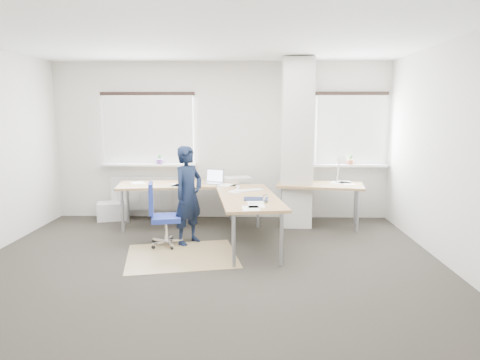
{
  "coord_description": "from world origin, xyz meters",
  "views": [
    {
      "loc": [
        0.54,
        -5.2,
        1.9
      ],
      "look_at": [
        0.38,
        0.9,
        0.94
      ],
      "focal_mm": 32.0,
      "sensor_mm": 36.0,
      "label": 1
    }
  ],
  "objects_px": {
    "task_chair": "(164,228)",
    "desk_main": "(214,191)",
    "person": "(188,195)",
    "desk_side": "(320,186)"
  },
  "relations": [
    {
      "from": "task_chair",
      "to": "desk_main",
      "type": "bearing_deg",
      "value": 31.66
    },
    {
      "from": "task_chair",
      "to": "person",
      "type": "distance_m",
      "value": 0.59
    },
    {
      "from": "desk_main",
      "to": "desk_side",
      "type": "height_order",
      "value": "desk_side"
    },
    {
      "from": "task_chair",
      "to": "person",
      "type": "relative_size",
      "value": 0.65
    },
    {
      "from": "person",
      "to": "desk_main",
      "type": "bearing_deg",
      "value": 0.58
    },
    {
      "from": "desk_main",
      "to": "person",
      "type": "bearing_deg",
      "value": -132.73
    },
    {
      "from": "desk_side",
      "to": "person",
      "type": "xyz_separation_m",
      "value": [
        -2.07,
        -1.0,
        0.03
      ]
    },
    {
      "from": "desk_main",
      "to": "person",
      "type": "height_order",
      "value": "person"
    },
    {
      "from": "person",
      "to": "desk_side",
      "type": "bearing_deg",
      "value": -29.28
    },
    {
      "from": "desk_main",
      "to": "desk_side",
      "type": "distance_m",
      "value": 1.81
    }
  ]
}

